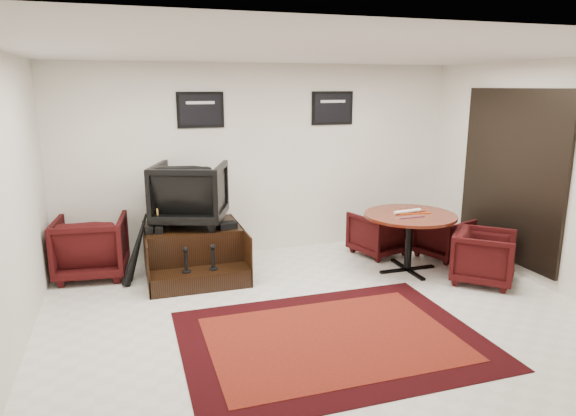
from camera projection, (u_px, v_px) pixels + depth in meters
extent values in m
plane|color=white|center=(323.00, 316.00, 5.66)|extent=(6.00, 6.00, 0.00)
cube|color=beige|center=(263.00, 160.00, 7.65)|extent=(6.00, 0.02, 2.80)
cube|color=beige|center=(482.00, 273.00, 3.02)|extent=(6.00, 0.02, 2.80)
cube|color=beige|center=(3.00, 213.00, 4.45)|extent=(0.02, 5.00, 2.80)
cube|color=beige|center=(554.00, 177.00, 6.23)|extent=(0.02, 5.00, 2.80)
cube|color=white|center=(327.00, 52.00, 5.01)|extent=(6.00, 5.00, 0.02)
cube|color=black|center=(511.00, 176.00, 6.89)|extent=(0.05, 1.90, 2.30)
cube|color=black|center=(510.00, 176.00, 6.89)|extent=(0.02, 1.72, 2.12)
cube|color=black|center=(510.00, 176.00, 6.89)|extent=(0.03, 0.05, 2.12)
cube|color=black|center=(200.00, 110.00, 7.20)|extent=(0.66, 0.03, 0.50)
cube|color=black|center=(201.00, 110.00, 7.18)|extent=(0.58, 0.01, 0.42)
cube|color=silver|center=(200.00, 103.00, 7.15)|extent=(0.40, 0.00, 0.04)
cube|color=black|center=(332.00, 108.00, 7.79)|extent=(0.66, 0.03, 0.50)
cube|color=black|center=(333.00, 108.00, 7.77)|extent=(0.58, 0.01, 0.42)
cube|color=silver|center=(333.00, 101.00, 7.74)|extent=(0.40, 0.00, 0.04)
cube|color=black|center=(332.00, 339.00, 5.14)|extent=(2.97, 2.23, 0.01)
cube|color=#56180C|center=(332.00, 339.00, 5.14)|extent=(2.44, 1.70, 0.01)
cube|color=black|center=(193.00, 248.00, 6.97)|extent=(1.25, 0.93, 0.65)
cube|color=black|center=(200.00, 280.00, 6.41)|extent=(1.25, 0.37, 0.23)
cube|color=black|center=(146.00, 257.00, 6.61)|extent=(0.02, 1.30, 0.65)
cube|color=black|center=(241.00, 248.00, 6.98)|extent=(0.02, 1.30, 0.65)
cylinder|color=black|center=(186.00, 272.00, 6.34)|extent=(0.11, 0.11, 0.02)
cylinder|color=black|center=(186.00, 262.00, 6.31)|extent=(0.04, 0.04, 0.24)
sphere|color=black|center=(185.00, 250.00, 6.27)|extent=(0.07, 0.07, 0.07)
cylinder|color=black|center=(213.00, 269.00, 6.43)|extent=(0.11, 0.11, 0.02)
cylinder|color=black|center=(213.00, 259.00, 6.40)|extent=(0.04, 0.04, 0.24)
sphere|color=black|center=(213.00, 247.00, 6.37)|extent=(0.07, 0.07, 0.07)
imported|color=black|center=(190.00, 191.00, 6.83)|extent=(1.14, 1.11, 0.94)
cube|color=black|center=(150.00, 228.00, 6.57)|extent=(0.15, 0.28, 0.10)
cube|color=black|center=(160.00, 228.00, 6.59)|extent=(0.15, 0.28, 0.10)
cube|color=black|center=(227.00, 225.00, 6.74)|extent=(0.27, 0.21, 0.08)
imported|color=black|center=(91.00, 243.00, 6.77)|extent=(0.95, 0.90, 0.90)
cylinder|color=#4C140A|center=(410.00, 215.00, 6.89)|extent=(1.23, 1.23, 0.04)
cylinder|color=black|center=(409.00, 242.00, 6.97)|extent=(0.10, 0.10, 0.72)
cube|color=black|center=(407.00, 269.00, 7.06)|extent=(0.82, 0.06, 0.03)
cube|color=black|center=(407.00, 269.00, 7.06)|extent=(0.06, 0.82, 0.03)
imported|color=black|center=(378.00, 231.00, 7.68)|extent=(0.86, 0.83, 0.72)
imported|color=black|center=(444.00, 235.00, 7.55)|extent=(0.80, 0.83, 0.67)
imported|color=black|center=(484.00, 254.00, 6.57)|extent=(1.00, 1.00, 0.75)
cylinder|color=silver|center=(407.00, 211.00, 6.92)|extent=(0.42, 0.10, 0.05)
cylinder|color=#D7460B|center=(415.00, 214.00, 6.88)|extent=(0.45, 0.07, 0.01)
cylinder|color=#D7460B|center=(411.00, 212.00, 6.98)|extent=(0.45, 0.02, 0.01)
cylinder|color=#4C1933|center=(402.00, 218.00, 6.64)|extent=(0.10, 0.04, 0.01)
cylinder|color=#4C1933|center=(406.00, 218.00, 6.66)|extent=(0.10, 0.04, 0.01)
cylinder|color=#4C1933|center=(410.00, 218.00, 6.67)|extent=(0.10, 0.04, 0.01)
cylinder|color=#4C1933|center=(414.00, 217.00, 6.69)|extent=(0.10, 0.04, 0.01)
cylinder|color=#4C1933|center=(418.00, 217.00, 6.71)|extent=(0.10, 0.04, 0.01)
cylinder|color=#4C1933|center=(422.00, 217.00, 6.73)|extent=(0.10, 0.04, 0.01)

